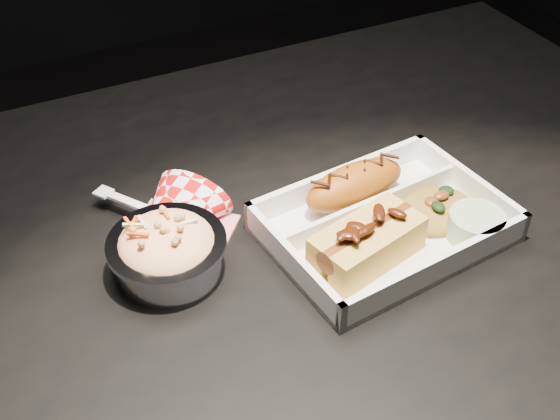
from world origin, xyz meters
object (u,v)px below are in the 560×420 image
object	(u,v)px
fried_pastry	(355,185)
hotdog	(367,240)
dining_table	(279,293)
napkin_fork	(168,220)
foil_coleslaw_cup	(167,249)
food_tray	(383,227)

from	to	relation	value
fried_pastry	hotdog	distance (m)	0.09
dining_table	hotdog	size ratio (longest dim) A/B	9.23
napkin_fork	hotdog	bearing A→B (deg)	16.10
fried_pastry	foil_coleslaw_cup	world-z (taller)	foil_coleslaw_cup
dining_table	food_tray	size ratio (longest dim) A/B	4.49
fried_pastry	food_tray	bearing A→B (deg)	-84.12
fried_pastry	napkin_fork	xyz separation A→B (m)	(-0.20, 0.05, -0.02)
food_tray	hotdog	world-z (taller)	hotdog
food_tray	dining_table	bearing A→B (deg)	150.03
hotdog	dining_table	bearing A→B (deg)	115.02
napkin_fork	fried_pastry	bearing A→B (deg)	41.14
hotdog	napkin_fork	distance (m)	0.22
foil_coleslaw_cup	napkin_fork	world-z (taller)	same
hotdog	foil_coleslaw_cup	xyz separation A→B (m)	(-0.19, 0.08, -0.00)
fried_pastry	dining_table	bearing A→B (deg)	-175.48
food_tray	hotdog	xyz separation A→B (m)	(-0.04, -0.03, 0.02)
food_tray	fried_pastry	world-z (taller)	fried_pastry
dining_table	hotdog	xyz separation A→B (m)	(0.06, -0.08, 0.12)
food_tray	hotdog	bearing A→B (deg)	-149.23
dining_table	fried_pastry	size ratio (longest dim) A/B	9.33
foil_coleslaw_cup	napkin_fork	size ratio (longest dim) A/B	0.73
dining_table	foil_coleslaw_cup	distance (m)	0.17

